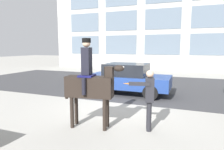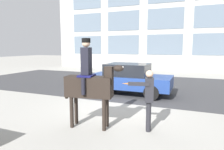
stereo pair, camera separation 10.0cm
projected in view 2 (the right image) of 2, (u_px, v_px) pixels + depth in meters
name	position (u px, v px, depth m)	size (l,w,h in m)	color
ground_plane	(117.00, 107.00, 7.67)	(80.00, 80.00, 0.00)	#9E9B93
road_surface	(145.00, 85.00, 12.03)	(23.79, 8.50, 0.01)	#38383A
mounted_horse_lead	(90.00, 83.00, 5.55)	(1.71, 0.65, 2.51)	black
pedestrian_bystander	(148.00, 96.00, 5.35)	(0.81, 0.58, 1.66)	#232328
street_car_near_lane	(129.00, 78.00, 9.73)	(3.99, 1.93, 1.48)	navy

